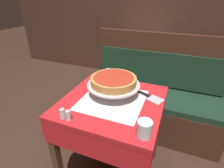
# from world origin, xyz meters

# --- Properties ---
(dining_table_front) EXTENTS (0.69, 0.69, 0.77)m
(dining_table_front) POSITION_xyz_m (0.00, 0.00, 0.64)
(dining_table_front) COLOR red
(dining_table_front) RESTS_ON ground_plane
(dining_table_rear) EXTENTS (0.65, 0.65, 0.77)m
(dining_table_rear) POSITION_xyz_m (-0.17, 1.65, 0.66)
(dining_table_rear) COLOR beige
(dining_table_rear) RESTS_ON ground_plane
(booth_bench) EXTENTS (1.43, 0.51, 1.07)m
(booth_bench) POSITION_xyz_m (0.19, 0.75, 0.32)
(booth_bench) COLOR #3D2316
(booth_bench) RESTS_ON ground_plane
(back_wall_panel) EXTENTS (6.00, 0.04, 2.40)m
(back_wall_panel) POSITION_xyz_m (0.00, 2.14, 1.20)
(back_wall_panel) COLOR #3D2319
(back_wall_panel) RESTS_ON ground_plane
(pizza_pan_stand) EXTENTS (0.38, 0.38, 0.09)m
(pizza_pan_stand) POSITION_xyz_m (-0.02, 0.07, 0.84)
(pizza_pan_stand) COLOR #ADADB2
(pizza_pan_stand) RESTS_ON dining_table_front
(deep_dish_pizza) EXTENTS (0.33, 0.33, 0.06)m
(deep_dish_pizza) POSITION_xyz_m (-0.02, 0.07, 0.88)
(deep_dish_pizza) COLOR #C68E47
(deep_dish_pizza) RESTS_ON pizza_pan_stand
(pizza_server) EXTENTS (0.25, 0.15, 0.01)m
(pizza_server) POSITION_xyz_m (0.22, 0.14, 0.77)
(pizza_server) COLOR #BCBCC1
(pizza_server) RESTS_ON dining_table_front
(water_glass_near) EXTENTS (0.08, 0.08, 0.09)m
(water_glass_near) POSITION_xyz_m (0.28, -0.26, 0.81)
(water_glass_near) COLOR silver
(water_glass_near) RESTS_ON dining_table_front
(salt_shaker) EXTENTS (0.03, 0.03, 0.06)m
(salt_shaker) POSITION_xyz_m (-0.20, -0.30, 0.80)
(salt_shaker) COLOR silver
(salt_shaker) RESTS_ON dining_table_front
(pepper_shaker) EXTENTS (0.03, 0.03, 0.06)m
(pepper_shaker) POSITION_xyz_m (-0.16, -0.30, 0.80)
(pepper_shaker) COLOR silver
(pepper_shaker) RESTS_ON dining_table_front
(napkin_holder) EXTENTS (0.10, 0.05, 0.09)m
(napkin_holder) POSITION_xyz_m (-0.13, 0.30, 0.81)
(napkin_holder) COLOR #B2B2B7
(napkin_holder) RESTS_ON dining_table_front
(condiment_caddy) EXTENTS (0.15, 0.15, 0.17)m
(condiment_caddy) POSITION_xyz_m (-0.15, 1.61, 0.81)
(condiment_caddy) COLOR black
(condiment_caddy) RESTS_ON dining_table_rear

